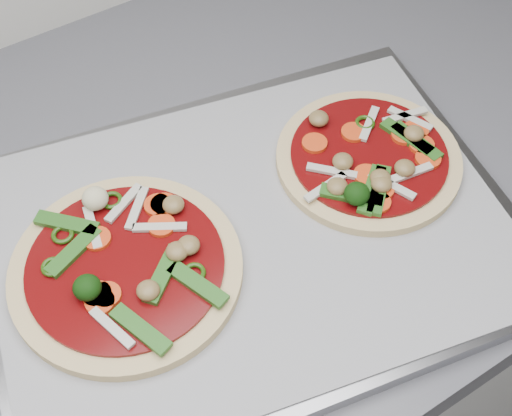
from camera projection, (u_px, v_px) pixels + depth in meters
base_cabinet at (244, 365)px, 1.09m from camera, size 3.60×0.60×0.86m
countertop at (239, 177)px, 0.74m from camera, size 3.60×0.60×0.04m
baking_tray at (250, 235)px, 0.66m from camera, size 0.54×0.44×0.02m
parchment at (250, 230)px, 0.65m from camera, size 0.52×0.43×0.00m
pizza_left at (126, 266)px, 0.61m from camera, size 0.27×0.27×0.03m
pizza_right at (370, 159)px, 0.69m from camera, size 0.23×0.23×0.03m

